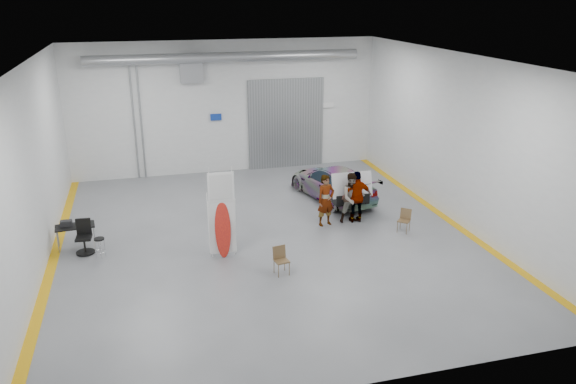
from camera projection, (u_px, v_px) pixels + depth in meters
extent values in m
plane|color=slate|center=(266.00, 238.00, 19.21)|extent=(16.00, 16.00, 0.00)
cube|color=silver|center=(33.00, 170.00, 16.50)|extent=(0.02, 16.00, 6.00)
cube|color=silver|center=(457.00, 140.00, 19.91)|extent=(0.02, 16.00, 6.00)
cube|color=silver|center=(226.00, 107.00, 25.49)|extent=(14.00, 0.02, 6.00)
cube|color=silver|center=(356.00, 260.00, 10.93)|extent=(14.00, 0.02, 6.00)
cube|color=white|center=(264.00, 59.00, 17.20)|extent=(14.00, 16.00, 0.02)
cube|color=gray|center=(286.00, 124.00, 26.40)|extent=(3.60, 0.12, 4.20)
cube|color=gray|center=(191.00, 69.00, 24.45)|extent=(1.00, 0.50, 1.20)
cylinder|color=gray|center=(227.00, 57.00, 24.17)|extent=(11.90, 0.44, 0.44)
cube|color=#123196|center=(216.00, 117.00, 25.43)|extent=(0.50, 0.04, 0.30)
cube|color=white|center=(327.00, 105.00, 26.62)|extent=(0.70, 0.04, 0.25)
cylinder|color=gray|center=(141.00, 123.00, 24.66)|extent=(0.08, 0.08, 5.00)
cylinder|color=gray|center=(134.00, 124.00, 24.59)|extent=(0.08, 0.08, 5.00)
cube|color=#D59A0B|center=(53.00, 261.00, 17.54)|extent=(0.30, 16.00, 0.01)
cube|color=#D59A0B|center=(446.00, 218.00, 20.88)|extent=(0.30, 16.00, 0.01)
imported|color=white|center=(333.00, 183.00, 22.72)|extent=(2.83, 4.87, 1.33)
imported|color=#946F50|center=(326.00, 200.00, 19.98)|extent=(0.78, 0.61, 1.89)
imported|color=slate|center=(353.00, 198.00, 20.23)|extent=(0.92, 0.71, 1.87)
imported|color=#A66F37|center=(357.00, 197.00, 20.27)|extent=(1.14, 0.53, 1.92)
cube|color=white|center=(223.00, 227.00, 17.57)|extent=(0.84, 0.05, 1.78)
ellipsoid|color=red|center=(223.00, 230.00, 17.51)|extent=(0.50, 0.25, 1.88)
cube|color=white|center=(221.00, 187.00, 17.10)|extent=(0.81, 0.05, 0.94)
cylinder|color=white|center=(211.00, 213.00, 17.32)|extent=(0.02, 0.02, 2.97)
cylinder|color=white|center=(233.00, 211.00, 17.49)|extent=(0.02, 0.02, 2.97)
cube|color=brown|center=(282.00, 261.00, 16.58)|extent=(0.46, 0.44, 0.04)
cube|color=brown|center=(280.00, 252.00, 16.68)|extent=(0.41, 0.14, 0.38)
cube|color=brown|center=(404.00, 221.00, 19.54)|extent=(0.54, 0.54, 0.04)
cube|color=brown|center=(402.00, 213.00, 19.63)|extent=(0.34, 0.33, 0.37)
cylinder|color=black|center=(99.00, 239.00, 17.57)|extent=(0.32, 0.32, 0.05)
torus|color=silver|center=(101.00, 251.00, 17.72)|extent=(0.34, 0.34, 0.02)
cylinder|color=gray|center=(57.00, 242.00, 18.00)|extent=(0.03, 0.03, 0.73)
cylinder|color=gray|center=(94.00, 238.00, 18.27)|extent=(0.03, 0.03, 0.73)
cylinder|color=gray|center=(59.00, 236.00, 18.46)|extent=(0.03, 0.03, 0.73)
cylinder|color=gray|center=(95.00, 232.00, 18.73)|extent=(0.03, 0.03, 0.73)
cube|color=black|center=(75.00, 226.00, 18.24)|extent=(1.28, 0.73, 0.04)
cylinder|color=#174C8A|center=(84.00, 223.00, 18.17)|extent=(0.08, 0.08, 0.22)
cube|color=black|center=(66.00, 223.00, 18.18)|extent=(0.36, 0.22, 0.18)
cylinder|color=black|center=(86.00, 252.00, 18.04)|extent=(0.59, 0.59, 0.04)
cylinder|color=black|center=(85.00, 245.00, 17.96)|extent=(0.06, 0.06, 0.50)
cube|color=black|center=(84.00, 238.00, 17.87)|extent=(0.52, 0.52, 0.07)
cube|color=black|center=(83.00, 226.00, 17.98)|extent=(0.47, 0.10, 0.53)
cube|color=silver|center=(351.00, 182.00, 20.63)|extent=(1.55, 0.94, 0.04)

